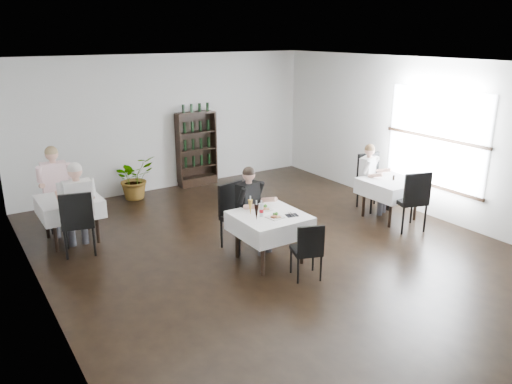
# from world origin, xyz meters

# --- Properties ---
(room_shell) EXTENTS (9.00, 9.00, 9.00)m
(room_shell) POSITION_xyz_m (0.00, 0.00, 1.50)
(room_shell) COLOR black
(room_shell) RESTS_ON ground
(window_right) EXTENTS (0.06, 2.30, 1.85)m
(window_right) POSITION_xyz_m (3.48, 0.00, 1.50)
(window_right) COLOR white
(window_right) RESTS_ON room_shell
(wine_shelf) EXTENTS (0.90, 0.28, 1.75)m
(wine_shelf) POSITION_xyz_m (0.60, 4.31, 0.85)
(wine_shelf) COLOR black
(wine_shelf) RESTS_ON ground
(main_table) EXTENTS (1.03, 1.03, 0.77)m
(main_table) POSITION_xyz_m (-0.30, 0.00, 0.62)
(main_table) COLOR black
(main_table) RESTS_ON ground
(left_table) EXTENTS (0.98, 0.98, 0.77)m
(left_table) POSITION_xyz_m (-2.70, 2.50, 0.62)
(left_table) COLOR black
(left_table) RESTS_ON ground
(right_table) EXTENTS (0.98, 0.98, 0.77)m
(right_table) POSITION_xyz_m (2.70, 0.30, 0.62)
(right_table) COLOR black
(right_table) RESTS_ON ground
(potted_tree) EXTENTS (1.01, 0.94, 0.93)m
(potted_tree) POSITION_xyz_m (-0.99, 4.13, 0.46)
(potted_tree) COLOR #21581E
(potted_tree) RESTS_ON ground
(main_chair_far) EXTENTS (0.58, 0.58, 1.08)m
(main_chair_far) POSITION_xyz_m (-0.45, 0.75, 0.62)
(main_chair_far) COLOR black
(main_chair_far) RESTS_ON ground
(main_chair_near) EXTENTS (0.51, 0.51, 0.87)m
(main_chair_near) POSITION_xyz_m (-0.19, -0.82, 0.50)
(main_chair_near) COLOR black
(main_chair_near) RESTS_ON ground
(left_chair_far) EXTENTS (0.46, 0.46, 0.86)m
(left_chair_far) POSITION_xyz_m (-2.74, 3.18, 0.49)
(left_chair_far) COLOR black
(left_chair_far) RESTS_ON ground
(left_chair_near) EXTENTS (0.60, 0.60, 1.08)m
(left_chair_near) POSITION_xyz_m (-2.74, 1.82, 0.61)
(left_chair_near) COLOR black
(left_chair_near) RESTS_ON ground
(right_chair_far) EXTENTS (0.57, 0.57, 1.12)m
(right_chair_far) POSITION_xyz_m (2.85, 0.95, 0.64)
(right_chair_far) COLOR black
(right_chair_far) RESTS_ON ground
(right_chair_near) EXTENTS (0.64, 0.65, 1.12)m
(right_chair_near) POSITION_xyz_m (2.54, -0.35, 0.64)
(right_chair_near) COLOR black
(right_chair_near) RESTS_ON ground
(diner_main) EXTENTS (0.59, 0.64, 1.40)m
(diner_main) POSITION_xyz_m (-0.30, 0.50, 0.81)
(diner_main) COLOR #3C3C43
(diner_main) RESTS_ON ground
(diner_left_far) EXTENTS (0.60, 0.61, 1.55)m
(diner_left_far) POSITION_xyz_m (-2.77, 3.08, 0.90)
(diner_left_far) COLOR #3C3C43
(diner_left_far) RESTS_ON ground
(diner_left_near) EXTENTS (0.59, 0.59, 1.52)m
(diner_left_near) POSITION_xyz_m (-2.68, 1.95, 0.88)
(diner_left_near) COLOR #3C3C43
(diner_left_near) RESTS_ON ground
(diner_right_far) EXTENTS (0.60, 0.64, 1.37)m
(diner_right_far) POSITION_xyz_m (2.67, 0.80, 0.79)
(diner_right_far) COLOR #3C3C43
(diner_right_far) RESTS_ON ground
(plate_far) EXTENTS (0.23, 0.23, 0.07)m
(plate_far) POSITION_xyz_m (-0.25, 0.22, 0.79)
(plate_far) COLOR white
(plate_far) RESTS_ON main_table
(plate_near) EXTENTS (0.25, 0.25, 0.07)m
(plate_near) POSITION_xyz_m (-0.30, -0.16, 0.79)
(plate_near) COLOR white
(plate_near) RESTS_ON main_table
(pilsner_dark) EXTENTS (0.07, 0.07, 0.31)m
(pilsner_dark) POSITION_xyz_m (-0.60, -0.10, 0.90)
(pilsner_dark) COLOR black
(pilsner_dark) RESTS_ON main_table
(pilsner_lager) EXTENTS (0.07, 0.07, 0.31)m
(pilsner_lager) POSITION_xyz_m (-0.56, 0.14, 0.90)
(pilsner_lager) COLOR gold
(pilsner_lager) RESTS_ON main_table
(coke_bottle) EXTENTS (0.07, 0.07, 0.26)m
(coke_bottle) POSITION_xyz_m (-0.45, 0.00, 0.87)
(coke_bottle) COLOR silver
(coke_bottle) RESTS_ON main_table
(napkin_cutlery) EXTENTS (0.21, 0.20, 0.02)m
(napkin_cutlery) POSITION_xyz_m (-0.04, -0.22, 0.78)
(napkin_cutlery) COLOR black
(napkin_cutlery) RESTS_ON main_table
(pepper_mill) EXTENTS (0.05, 0.05, 0.09)m
(pepper_mill) POSITION_xyz_m (2.72, 0.27, 0.82)
(pepper_mill) COLOR black
(pepper_mill) RESTS_ON right_table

